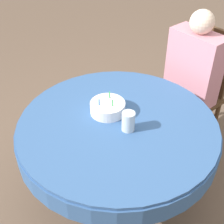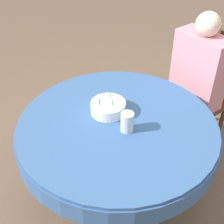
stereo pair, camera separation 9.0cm
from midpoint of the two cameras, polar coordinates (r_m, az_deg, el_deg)
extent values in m
plane|color=brown|center=(2.43, 1.88, -15.04)|extent=(12.00, 12.00, 0.00)
cylinder|color=#335689|center=(1.92, 2.31, -2.22)|extent=(1.23, 1.23, 0.02)
cylinder|color=#335689|center=(1.97, 2.26, -3.88)|extent=(1.25, 1.25, 0.13)
cylinder|color=#4C331E|center=(2.22, -10.50, -8.61)|extent=(0.05, 0.05, 0.69)
cylinder|color=#4C331E|center=(2.51, 2.63, -1.44)|extent=(0.05, 0.05, 0.69)
cylinder|color=#4C331E|center=(2.21, 14.79, -9.90)|extent=(0.05, 0.05, 0.69)
cube|color=#4C331E|center=(2.63, 15.51, 1.71)|extent=(0.45, 0.45, 0.04)
cube|color=#4C331E|center=(2.62, 19.38, 8.38)|extent=(0.38, 0.05, 0.55)
cylinder|color=#4C331E|center=(2.74, 9.31, -1.71)|extent=(0.04, 0.04, 0.43)
cylinder|color=#4C331E|center=(2.57, 15.09, -5.89)|extent=(0.04, 0.04, 0.43)
cylinder|color=#4C331E|center=(2.97, 14.40, 1.05)|extent=(0.04, 0.04, 0.43)
cylinder|color=#4C331E|center=(2.82, 19.99, -2.59)|extent=(0.04, 0.04, 0.43)
cylinder|color=beige|center=(2.71, 11.19, -1.97)|extent=(0.09, 0.09, 0.46)
cylinder|color=beige|center=(2.62, 14.38, -4.24)|extent=(0.09, 0.09, 0.46)
cube|color=#C67F8E|center=(2.47, 16.66, 7.34)|extent=(0.42, 0.21, 0.56)
sphere|color=beige|center=(2.32, 18.28, 15.00)|extent=(0.17, 0.17, 0.17)
cylinder|color=white|center=(1.97, 0.61, 0.82)|extent=(0.22, 0.22, 0.07)
cylinder|color=green|center=(1.91, 1.46, 1.64)|extent=(0.01, 0.01, 0.04)
cylinder|color=green|center=(1.98, 1.05, 3.17)|extent=(0.01, 0.01, 0.04)
cylinder|color=blue|center=(1.92, -0.97, 1.86)|extent=(0.01, 0.01, 0.04)
cylinder|color=silver|center=(1.82, 4.26, -1.82)|extent=(0.08, 0.08, 0.12)
camera|label=1|loc=(0.05, -88.66, 1.04)|focal=50.00mm
camera|label=2|loc=(0.05, 91.34, -1.04)|focal=50.00mm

